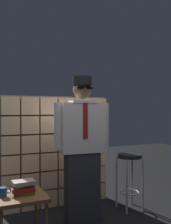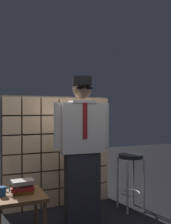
% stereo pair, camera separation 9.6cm
% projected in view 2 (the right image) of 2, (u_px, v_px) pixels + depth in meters
% --- Properties ---
extents(glass_block_wall, '(1.62, 0.10, 1.62)m').
position_uv_depth(glass_block_wall, '(58.00, 151.00, 3.78)').
color(glass_block_wall, '#E0B78C').
rests_on(glass_block_wall, ground).
extents(standing_person, '(0.72, 0.32, 1.81)m').
position_uv_depth(standing_person, '(82.00, 146.00, 3.21)').
color(standing_person, '#28282D').
rests_on(standing_person, ground).
extents(bar_stool, '(0.34, 0.34, 0.77)m').
position_uv_depth(bar_stool, '(131.00, 168.00, 3.61)').
color(bar_stool, black).
rests_on(bar_stool, ground).
extents(side_table, '(0.52, 0.52, 0.50)m').
position_uv_depth(side_table, '(20.00, 200.00, 2.74)').
color(side_table, brown).
rests_on(side_table, ground).
extents(book_stack, '(0.26, 0.23, 0.14)m').
position_uv_depth(book_stack, '(23.00, 187.00, 2.76)').
color(book_stack, olive).
rests_on(book_stack, side_table).
extents(coffee_mug, '(0.13, 0.08, 0.09)m').
position_uv_depth(coffee_mug, '(2.00, 191.00, 2.68)').
color(coffee_mug, navy).
rests_on(coffee_mug, side_table).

